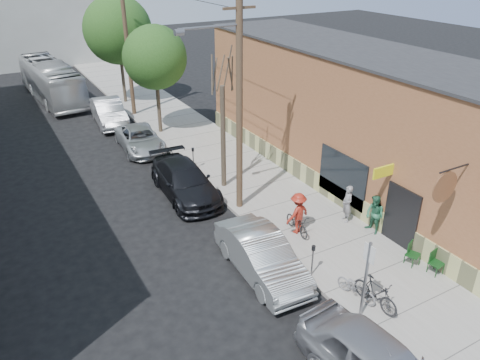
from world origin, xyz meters
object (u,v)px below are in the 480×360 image
parked_bike_a (376,293)px  parked_bike_b (356,287)px  utility_pole_near (238,94)px  car_4 (109,112)px  cyclist (298,213)px  car_1 (262,256)px  patron_green (375,215)px  car_2 (185,181)px  bus (51,81)px  tree_leafy_mid (155,58)px  patio_chair_b (413,254)px  sign_post (366,273)px  tree_leafy_far (118,30)px  parking_meter_near (313,255)px  parking_meter_far (193,155)px  tree_bare (223,138)px  car_3 (140,139)px  patio_chair_a (436,263)px  patron_grey (347,204)px

parked_bike_a → parked_bike_b: parked_bike_a is taller
utility_pole_near → car_4: utility_pole_near is taller
cyclist → car_1: 3.04m
patron_green → car_1: 5.38m
car_2 → bus: bus is taller
car_1 → car_4: car_4 is taller
tree_leafy_mid → patio_chair_b: (3.08, -17.99, -4.26)m
sign_post → utility_pole_near: 8.88m
tree_leafy_far → parked_bike_a: 26.92m
patron_green → car_4: 19.90m
patron_green → car_4: bearing=-163.4°
car_2 → tree_leafy_far: bearing=85.8°
parking_meter_near → tree_leafy_mid: tree_leafy_mid is taller
parked_bike_b → bus: size_ratio=0.14×
sign_post → bus: size_ratio=0.26×
parking_meter_near → tree_leafy_far: size_ratio=0.16×
patron_green → parked_bike_a: 4.62m
bus → tree_leafy_mid: bearing=-71.9°
parked_bike_a → car_2: bearing=96.3°
parking_meter_far → cyclist: (1.20, -7.71, 0.06)m
tree_bare → parked_bike_b: 9.83m
parking_meter_near → patron_green: size_ratio=0.74×
parking_meter_far → utility_pole_near: bearing=-88.3°
parking_meter_far → tree_leafy_far: bearing=87.7°
patio_chair_b → bus: 30.22m
car_4 → tree_leafy_mid: bearing=-51.1°
sign_post → parked_bike_a: 1.34m
parking_meter_near → car_3: size_ratio=0.26×
car_1 → car_4: (-0.35, 18.94, 0.04)m
patio_chair_a → cyclist: (-2.75, 4.74, 0.46)m
tree_bare → tree_leafy_mid: bearing=90.0°
parked_bike_b → cyclist: bearing=70.3°
patio_chair_b → patron_green: size_ratio=0.52×
car_3 → car_4: 5.41m
patio_chair_a → parked_bike_a: 3.18m
sign_post → parked_bike_b: 1.54m
parking_meter_far → patio_chair_b: size_ratio=1.41×
tree_leafy_mid → patron_green: tree_leafy_mid is taller
parked_bike_a → patron_grey: bearing=53.2°
patio_chair_b → car_1: car_1 is taller
patron_green → parked_bike_a: patron_green is taller
tree_leafy_mid → car_1: (-2.00, -15.52, -4.06)m
patron_green → parked_bike_b: size_ratio=1.09×
tree_leafy_mid → tree_leafy_far: 7.53m
parking_meter_far → parked_bike_b: parking_meter_far is taller
tree_leafy_far → patio_chair_b: size_ratio=8.82×
car_2 → car_4: (-0.35, 11.98, 0.05)m
car_4 → cyclist: bearing=-75.8°
sign_post → patio_chair_a: size_ratio=3.18×
car_2 → sign_post: bearing=-78.8°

